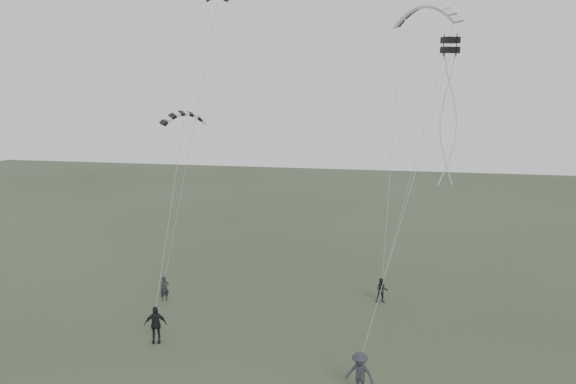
% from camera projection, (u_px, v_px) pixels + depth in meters
% --- Properties ---
extents(ground, '(140.00, 140.00, 0.00)m').
position_uv_depth(ground, '(241.00, 345.00, 28.39)').
color(ground, '#313F29').
rests_on(ground, ground).
extents(flyer_left, '(0.66, 0.63, 1.52)m').
position_uv_depth(flyer_left, '(165.00, 288.00, 34.44)').
color(flyer_left, black).
rests_on(flyer_left, ground).
extents(flyer_right, '(0.79, 0.64, 1.50)m').
position_uv_depth(flyer_right, '(382.00, 291.00, 34.10)').
color(flyer_right, black).
rests_on(flyer_right, ground).
extents(flyer_center, '(1.22, 0.82, 1.92)m').
position_uv_depth(flyer_center, '(155.00, 324.00, 28.52)').
color(flyer_center, black).
rests_on(flyer_center, ground).
extents(flyer_far, '(1.40, 1.02, 1.94)m').
position_uv_depth(flyer_far, '(360.00, 374.00, 23.41)').
color(flyer_far, '#2A2A2F').
rests_on(flyer_far, ground).
extents(kite_pale_large, '(4.67, 3.37, 2.01)m').
position_uv_depth(kite_pale_large, '(427.00, 6.00, 35.56)').
color(kite_pale_large, '#B7B9BD').
rests_on(kite_pale_large, flyer_right).
extents(kite_striped, '(2.54, 2.32, 1.18)m').
position_uv_depth(kite_striped, '(184.00, 113.00, 31.77)').
color(kite_striped, black).
rests_on(kite_striped, flyer_center).
extents(kite_box, '(0.91, 0.93, 0.76)m').
position_uv_depth(kite_box, '(450.00, 45.00, 25.65)').
color(kite_box, black).
rests_on(kite_box, flyer_far).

